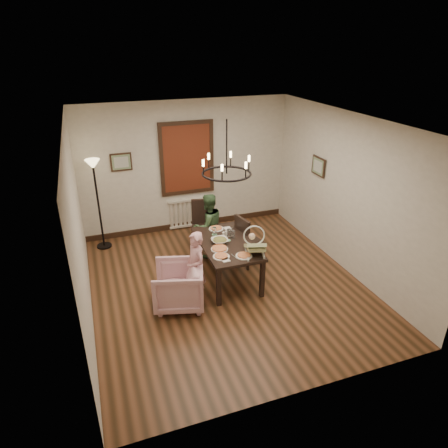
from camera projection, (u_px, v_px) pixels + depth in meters
room_shell at (219, 202)px, 6.68m from camera, size 4.51×5.00×2.81m
dining_table at (226, 247)px, 6.87m from camera, size 0.88×1.55×0.72m
chair_far at (203, 226)px, 7.94m from camera, size 0.55×0.55×1.00m
chair_right at (251, 240)px, 7.40m from camera, size 0.52×0.52×1.00m
armchair at (178, 286)px, 6.28m from camera, size 0.97×0.95×0.71m
elderly_woman at (196, 273)px, 6.36m from camera, size 0.30×0.40×1.00m
seated_man at (208, 231)px, 7.66m from camera, size 0.61×0.52×1.07m
baby_bouncer at (255, 244)px, 6.41m from camera, size 0.50×0.59×0.33m
salad_bowl at (220, 240)px, 6.80m from camera, size 0.34×0.34×0.08m
pizza_platter at (219, 249)px, 6.58m from camera, size 0.28×0.28×0.04m
drinking_glass at (233, 234)px, 6.95m from camera, size 0.07×0.07×0.15m
window_blinds at (187, 158)px, 8.38m from camera, size 1.00×0.03×1.40m
radiator at (189, 213)px, 8.93m from camera, size 0.92×0.12×0.62m
picture_back at (121, 162)px, 7.96m from camera, size 0.42×0.03×0.36m
picture_right at (318, 166)px, 7.70m from camera, size 0.03×0.42×0.36m
floor_lamp at (99, 206)px, 7.84m from camera, size 0.30×0.30×1.80m
chandelier at (227, 174)px, 6.31m from camera, size 0.80×0.80×0.04m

